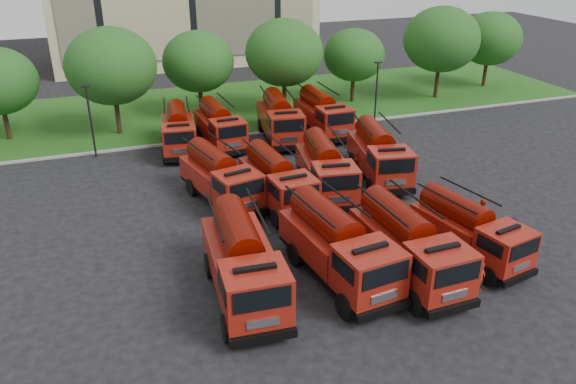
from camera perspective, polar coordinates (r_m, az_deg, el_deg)
name	(u,v)px	position (r m, az deg, el deg)	size (l,w,h in m)	color
ground	(322,250)	(28.25, 3.48, -5.95)	(140.00, 140.00, 0.00)	black
lawn	(208,108)	(51.21, -8.11, 8.44)	(70.00, 16.00, 0.12)	#204A13
curb	(231,136)	(43.68, -5.79, 5.63)	(70.00, 0.30, 0.14)	gray
tree_2	(111,66)	(44.62, -17.52, 12.10)	(6.72, 6.72, 8.22)	#382314
tree_3	(198,62)	(47.98, -9.11, 12.96)	(5.88, 5.88, 7.19)	#382314
tree_4	(284,53)	(48.25, -0.38, 13.98)	(6.55, 6.55, 8.01)	#382314
tree_5	(354,55)	(52.02, 6.74, 13.65)	(5.46, 5.46, 6.68)	#382314
tree_6	(442,39)	(54.58, 15.34, 14.72)	(6.89, 6.89, 8.42)	#382314
tree_7	(490,39)	(60.43, 19.84, 14.45)	(6.05, 6.05, 7.39)	#382314
lamp_post_0	(90,117)	(41.01, -19.45, 7.17)	(0.60, 0.25, 5.11)	black
lamp_post_1	(376,89)	(46.46, 8.98, 10.30)	(0.60, 0.25, 5.11)	black
fire_truck_0	(243,262)	(24.14, -4.61, -7.10)	(3.20, 7.69, 3.42)	black
fire_truck_1	(338,246)	(25.34, 5.09, -5.51)	(3.37, 7.62, 3.36)	black
fire_truck_2	(408,245)	(26.00, 12.09, -5.29)	(2.81, 7.25, 3.27)	black
fire_truck_3	(469,230)	(28.39, 17.92, -3.70)	(3.32, 6.63, 2.89)	black
fire_truck_4	(220,177)	(32.67, -6.92, 1.50)	(3.74, 7.17, 3.11)	black
fire_truck_5	(277,181)	(32.03, -1.15, 1.17)	(2.91, 6.94, 3.08)	black
fire_truck_6	(325,169)	(33.59, 3.82, 2.39)	(3.57, 7.32, 3.19)	black
fire_truck_7	(379,154)	(36.13, 9.20, 3.85)	(3.82, 7.49, 3.26)	black
fire_truck_8	(178,130)	(41.15, -11.08, 6.18)	(3.15, 6.87, 3.01)	black
fire_truck_9	(219,126)	(41.64, -6.99, 6.71)	(2.74, 6.78, 3.03)	black
fire_truck_10	(280,119)	(42.54, -0.85, 7.47)	(3.48, 7.48, 3.28)	black
fire_truck_11	(322,113)	(44.05, 3.51, 7.97)	(2.58, 6.97, 3.17)	black
firefighter_0	(478,291)	(26.66, 18.74, -9.51)	(0.55, 0.40, 1.52)	#B12B0D
firefighter_1	(391,305)	(24.85, 10.46, -11.24)	(0.96, 0.53, 1.97)	#B12B0D
firefighter_2	(479,231)	(31.62, 18.80, -3.76)	(1.09, 0.62, 1.86)	#B12B0D
firefighter_3	(510,246)	(30.70, 21.59, -5.13)	(1.02, 0.53, 1.58)	black
firefighter_4	(347,261)	(27.52, 6.05, -6.97)	(0.93, 0.61, 1.90)	black
firefighter_5	(359,175)	(36.89, 7.20, 1.68)	(1.68, 0.73, 1.81)	#B12B0D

